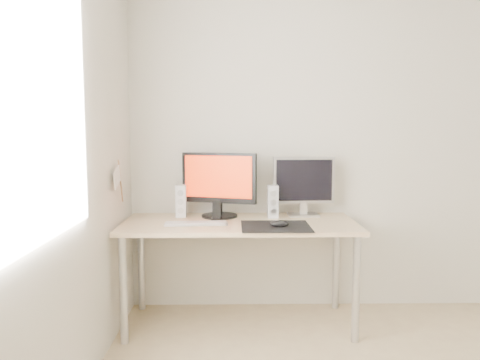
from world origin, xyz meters
name	(u,v)px	position (x,y,z in m)	size (l,w,h in m)	color
wall_back	(361,144)	(0.00, 1.75, 1.25)	(3.50, 3.50, 0.00)	beige
wall_left	(29,158)	(-1.75, 0.00, 1.25)	(3.50, 3.50, 0.00)	beige
window_pane	(29,92)	(-1.74, 0.00, 1.50)	(1.30, 1.30, 0.00)	white
mousepad	(276,226)	(-0.69, 1.22, 0.73)	(0.45, 0.40, 0.00)	black
mouse	(279,224)	(-0.67, 1.19, 0.76)	(0.12, 0.07, 0.04)	black
desk	(239,233)	(-0.93, 1.38, 0.65)	(1.60, 0.70, 0.73)	#D1B587
main_monitor	(219,182)	(-1.08, 1.56, 0.98)	(0.54, 0.33, 0.47)	black
second_monitor	(304,183)	(-0.46, 1.60, 0.97)	(0.45, 0.17, 0.43)	silver
speaker_left	(181,201)	(-1.35, 1.57, 0.85)	(0.07, 0.09, 0.23)	white
speaker_right	(273,202)	(-0.69, 1.53, 0.85)	(0.07, 0.09, 0.23)	silver
keyboard	(196,223)	(-1.22, 1.29, 0.74)	(0.43, 0.15, 0.02)	silver
phone_dock	(217,214)	(-1.09, 1.44, 0.77)	(0.07, 0.06, 0.13)	black
pennant	(118,178)	(-1.72, 1.24, 1.05)	(0.01, 0.23, 0.29)	#A57F54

